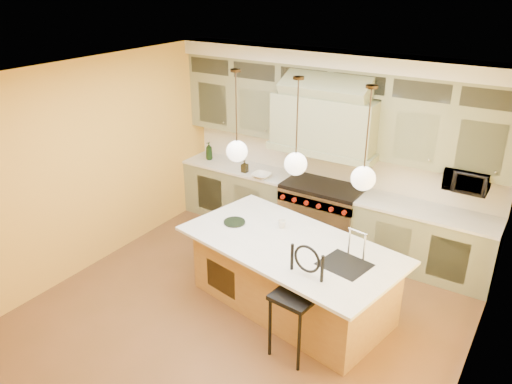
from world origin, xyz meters
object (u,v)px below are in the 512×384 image
Objects in this scene: range at (322,213)px; microwave at (467,179)px; counter_stool at (297,296)px; kitchen_island at (292,274)px.

microwave reaches higher than range.
range is at bearing 115.77° from counter_stool.
range is 1.74m from kitchen_island.
kitchen_island is at bearing -130.59° from microwave.
kitchen_island reaches higher than range.
kitchen_island is 2.24× the size of counter_stool.
microwave is (1.10, 2.52, 0.71)m from counter_stool.
kitchen_island is 2.57m from microwave.
microwave reaches higher than counter_stool.
range is at bearing -176.88° from microwave.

